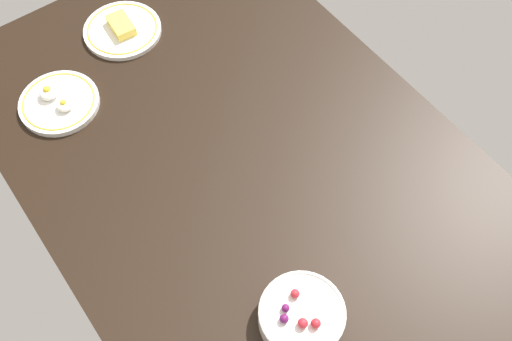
% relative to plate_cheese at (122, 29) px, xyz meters
% --- Properties ---
extents(dining_table, '(1.58, 0.95, 0.04)m').
position_rel_plate_cheese_xyz_m(dining_table, '(0.58, 0.02, -0.03)').
color(dining_table, black).
rests_on(dining_table, ground).
extents(plate_cheese, '(0.21, 0.21, 0.04)m').
position_rel_plate_cheese_xyz_m(plate_cheese, '(0.00, 0.00, 0.00)').
color(plate_cheese, white).
rests_on(plate_cheese, dining_table).
extents(bowl_berries, '(0.17, 0.17, 0.07)m').
position_rel_plate_cheese_xyz_m(bowl_berries, '(0.90, -0.11, 0.02)').
color(bowl_berries, white).
rests_on(bowl_berries, dining_table).
extents(plate_eggs, '(0.20, 0.20, 0.05)m').
position_rel_plate_cheese_xyz_m(plate_eggs, '(0.12, -0.25, 0.00)').
color(plate_eggs, white).
rests_on(plate_eggs, dining_table).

